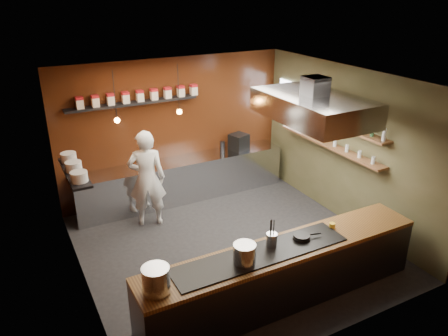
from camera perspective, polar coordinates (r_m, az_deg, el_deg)
floor at (r=7.96m, az=0.88°, el=-10.22°), size 5.00×5.00×0.00m
back_wall at (r=9.38m, az=-6.44°, el=5.10°), size 5.00×0.00×5.00m
left_wall at (r=6.54m, az=-18.71°, el=-4.29°), size 0.00×5.00×5.00m
right_wall at (r=8.65m, az=15.64°, el=2.82°), size 0.00×5.00×5.00m
ceiling at (r=6.80m, az=1.03°, el=11.44°), size 5.00×5.00×0.00m
window_pane at (r=9.74m, az=8.90°, el=8.10°), size 0.00×1.00×1.00m
prep_counter at (r=9.47m, az=-5.42°, el=-1.49°), size 4.60×0.65×0.90m
pass_counter at (r=6.59m, az=7.75°, el=-13.50°), size 4.40×0.72×0.94m
tin_shelf at (r=8.78m, az=-11.81°, el=8.28°), size 2.60×0.26×0.04m
plate_shelf at (r=7.44m, az=-18.96°, el=-0.52°), size 0.30×1.40×0.04m
bottle_shelf_upper at (r=8.63m, az=13.81°, el=5.90°), size 0.26×2.80×0.04m
bottle_shelf_lower at (r=8.77m, az=13.52°, el=2.97°), size 0.26×2.80×0.04m
extractor_hood at (r=7.30m, az=11.61°, el=7.81°), size 1.20×2.00×0.72m
pendant_left at (r=8.06m, az=-13.82°, el=6.42°), size 0.10×0.10×0.95m
pendant_right at (r=8.41m, az=-5.86°, el=7.65°), size 0.10×0.10×0.95m
storage_tins at (r=8.79m, az=-10.94°, el=9.25°), size 2.43×0.13×0.22m
plate_stacks at (r=7.40m, az=-19.05°, el=0.19°), size 0.26×1.16×0.16m
bottles at (r=8.59m, az=13.90°, el=6.79°), size 0.06×2.66×0.24m
wine_glasses at (r=8.74m, az=13.58°, el=3.49°), size 0.07×2.37×0.13m
stockpot_large at (r=5.43m, az=-8.87°, el=-14.20°), size 0.44×0.44×0.33m
stockpot_small at (r=5.85m, az=2.70°, el=-11.14°), size 0.35×0.35×0.29m
utensil_crock at (r=6.24m, az=6.23°, el=-9.33°), size 0.18×0.18×0.20m
frying_pan at (r=6.50m, az=10.14°, el=-8.83°), size 0.42×0.26×0.06m
butter_jar at (r=6.89m, az=13.94°, el=-7.31°), size 0.11×0.11×0.08m
espresso_machine at (r=9.78m, az=1.95°, el=3.41°), size 0.45×0.44×0.36m
chef at (r=8.37m, az=-10.04°, el=-1.38°), size 0.81×0.66×1.91m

